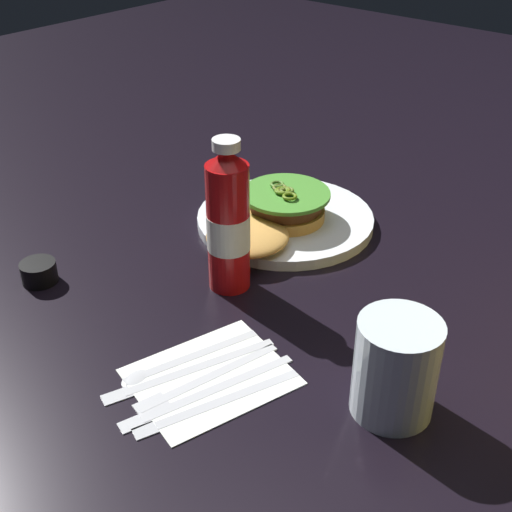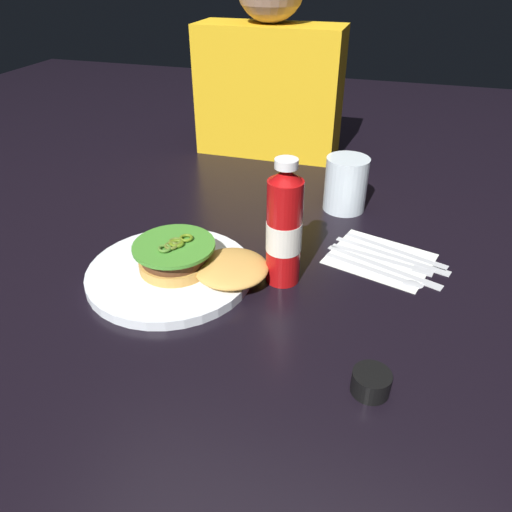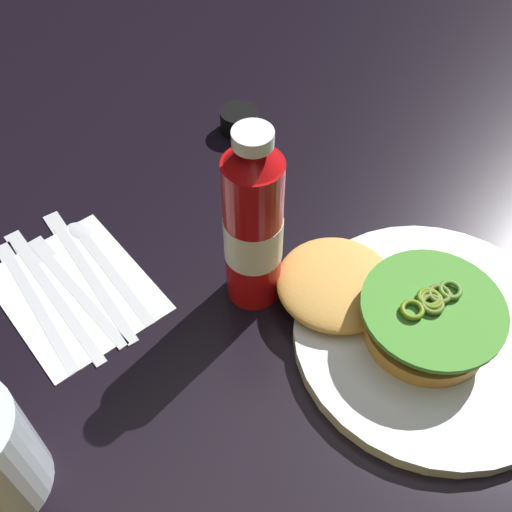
% 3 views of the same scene
% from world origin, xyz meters
% --- Properties ---
extents(ground_plane, '(3.00, 3.00, 0.00)m').
position_xyz_m(ground_plane, '(0.00, 0.00, 0.00)').
color(ground_plane, black).
extents(dinner_plate, '(0.28, 0.28, 0.02)m').
position_xyz_m(dinner_plate, '(-0.09, -0.08, 0.01)').
color(dinner_plate, white).
rests_on(dinner_plate, ground_plane).
extents(burger_sandwich, '(0.23, 0.14, 0.05)m').
position_xyz_m(burger_sandwich, '(-0.05, -0.07, 0.04)').
color(burger_sandwich, gold).
rests_on(burger_sandwich, dinner_plate).
extents(ketchup_bottle, '(0.06, 0.06, 0.22)m').
position_xyz_m(ketchup_bottle, '(0.09, -0.03, 0.10)').
color(ketchup_bottle, '#AE0D0E').
rests_on(ketchup_bottle, ground_plane).
extents(water_glass, '(0.09, 0.09, 0.11)m').
position_xyz_m(water_glass, '(0.16, 0.27, 0.06)').
color(water_glass, silver).
rests_on(water_glass, ground_plane).
extents(condiment_cup, '(0.05, 0.05, 0.03)m').
position_xyz_m(condiment_cup, '(0.26, -0.24, 0.02)').
color(condiment_cup, black).
rests_on(condiment_cup, ground_plane).
extents(napkin, '(0.21, 0.18, 0.00)m').
position_xyz_m(napkin, '(0.25, 0.08, 0.00)').
color(napkin, white).
rests_on(napkin, ground_plane).
extents(spoon_utensil, '(0.17, 0.07, 0.00)m').
position_xyz_m(spoon_utensil, '(0.26, 0.03, 0.00)').
color(spoon_utensil, silver).
rests_on(spoon_utensil, napkin).
extents(table_knife, '(0.21, 0.09, 0.00)m').
position_xyz_m(table_knife, '(0.27, 0.05, 0.00)').
color(table_knife, silver).
rests_on(table_knife, napkin).
extents(fork_utensil, '(0.19, 0.06, 0.00)m').
position_xyz_m(fork_utensil, '(0.27, 0.08, 0.00)').
color(fork_utensil, silver).
rests_on(fork_utensil, napkin).
extents(steak_knife, '(0.21, 0.08, 0.00)m').
position_xyz_m(steak_knife, '(0.28, 0.10, 0.00)').
color(steak_knife, silver).
rests_on(steak_knife, napkin).
extents(butter_knife, '(0.19, 0.08, 0.00)m').
position_xyz_m(butter_knife, '(0.28, 0.11, 0.00)').
color(butter_knife, silver).
rests_on(butter_knife, napkin).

